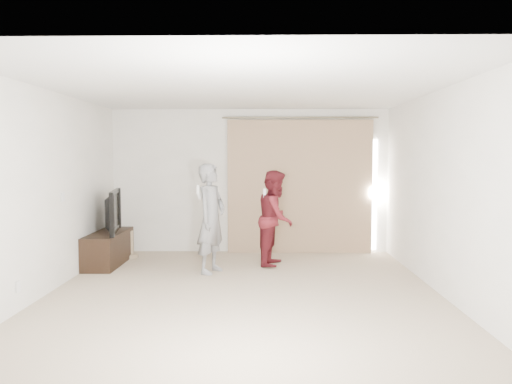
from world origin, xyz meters
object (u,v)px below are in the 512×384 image
tv (108,211)px  person_man (211,218)px  tv_console (108,248)px  person_woman (276,218)px

tv → person_man: 1.82m
tv_console → person_man: 1.90m
person_man → tv: bearing=162.6°
tv → person_man: (1.73, -0.54, -0.04)m
tv → person_woman: (2.71, 0.01, -0.10)m
tv_console → person_man: size_ratio=0.83×
tv_console → tv: tv is taller
person_man → person_woman: 1.13m
person_man → person_woman: (0.98, 0.55, -0.06)m
tv_console → person_woman: (2.71, 0.01, 0.50)m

